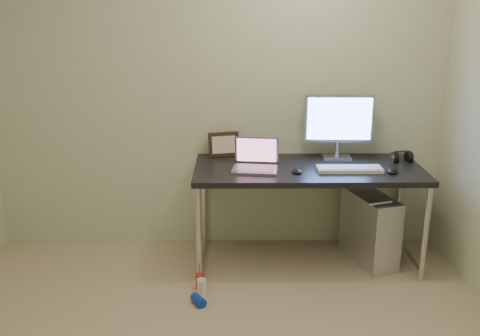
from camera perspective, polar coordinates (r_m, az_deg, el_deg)
name	(u,v)px	position (r m, az deg, el deg)	size (l,w,h in m)	color
wall_back	(217,91)	(4.12, -2.44, 8.24)	(3.50, 0.02, 2.50)	beige
desk	(308,177)	(3.94, 7.26, -0.94)	(1.65, 0.72, 0.75)	black
tower_computer	(370,228)	(4.16, 13.66, -6.29)	(0.37, 0.55, 0.57)	silver
cable_a	(355,197)	(4.39, 12.17, -3.05)	(0.01, 0.01, 0.70)	black
cable_b	(367,200)	(4.40, 13.35, -3.37)	(0.01, 0.01, 0.72)	black
can_red	(200,281)	(3.77, -4.27, -11.98)	(0.06, 0.06, 0.11)	red
can_white	(202,287)	(3.70, -4.10, -12.54)	(0.06, 0.06, 0.11)	white
can_blue	(198,300)	(3.60, -4.46, -13.90)	(0.06, 0.06, 0.11)	#1033B9
laptop	(256,162)	(3.83, 1.68, 0.66)	(0.35, 0.30, 0.22)	#B6B7BE
monitor	(339,121)	(4.10, 10.50, 4.90)	(0.53, 0.16, 0.49)	#B6B7BE
keyboard	(349,169)	(3.86, 11.60, -0.12)	(0.46, 0.15, 0.03)	silver
mouse_right	(393,170)	(3.90, 15.99, -0.18)	(0.08, 0.12, 0.04)	black
mouse_left	(297,170)	(3.76, 6.09, -0.25)	(0.07, 0.11, 0.04)	black
headphones	(402,158)	(4.19, 16.86, 1.04)	(0.16, 0.10, 0.10)	black
picture_frame	(224,144)	(4.14, -1.75, 2.54)	(0.24, 0.03, 0.19)	black
webcam	(256,147)	(4.09, 1.76, 2.29)	(0.05, 0.04, 0.12)	silver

